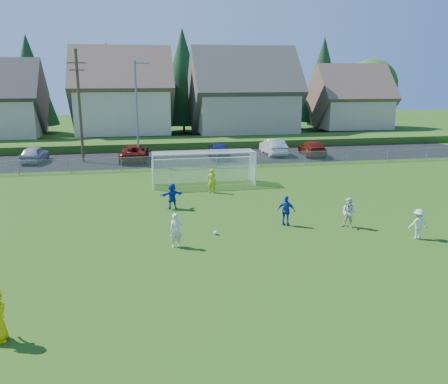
{
  "coord_description": "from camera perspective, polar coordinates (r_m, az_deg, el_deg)",
  "views": [
    {
      "loc": [
        -4.86,
        -17.46,
        7.89
      ],
      "look_at": [
        0.0,
        8.0,
        1.4
      ],
      "focal_mm": 38.0,
      "sensor_mm": 36.0,
      "label": 1
    }
  ],
  "objects": [
    {
      "name": "ground",
      "position": [
        19.76,
        4.41,
        -9.52
      ],
      "size": [
        160.0,
        160.0,
        0.0
      ],
      "primitive_type": "plane",
      "color": "#193D0C",
      "rests_on": "ground"
    },
    {
      "name": "asphalt_lot",
      "position": [
        45.9,
        -4.58,
        4.12
      ],
      "size": [
        60.0,
        60.0,
        0.0
      ],
      "primitive_type": "plane",
      "color": "black",
      "rests_on": "ground"
    },
    {
      "name": "grass_embankment",
      "position": [
        53.21,
        -5.48,
        5.9
      ],
      "size": [
        70.0,
        6.0,
        0.8
      ],
      "primitive_type": "cube",
      "color": "#1E420F",
      "rests_on": "ground"
    },
    {
      "name": "soccer_ball",
      "position": [
        23.93,
        -1.02,
        -4.91
      ],
      "size": [
        0.22,
        0.22,
        0.22
      ],
      "primitive_type": "sphere",
      "color": "white",
      "rests_on": "ground"
    },
    {
      "name": "player_white_a",
      "position": [
        22.19,
        -5.79,
        -4.62
      ],
      "size": [
        0.64,
        0.46,
        1.62
      ],
      "primitive_type": "imported",
      "rotation": [
        0.0,
        0.0,
        0.13
      ],
      "color": "silver",
      "rests_on": "ground"
    },
    {
      "name": "player_white_b",
      "position": [
        25.65,
        14.8,
        -2.45
      ],
      "size": [
        0.98,
        0.99,
        1.61
      ],
      "primitive_type": "imported",
      "rotation": [
        0.0,
        0.0,
        -0.81
      ],
      "color": "silver",
      "rests_on": "ground"
    },
    {
      "name": "player_white_c",
      "position": [
        25.13,
        22.33,
        -3.56
      ],
      "size": [
        0.99,
        0.62,
        1.48
      ],
      "primitive_type": "imported",
      "rotation": [
        0.0,
        0.0,
        3.07
      ],
      "color": "silver",
      "rests_on": "ground"
    },
    {
      "name": "player_blue_a",
      "position": [
        25.39,
        7.5,
        -2.25
      ],
      "size": [
        1.02,
        0.81,
        1.62
      ],
      "primitive_type": "imported",
      "rotation": [
        0.0,
        0.0,
        2.63
      ],
      "color": "#1237A8",
      "rests_on": "ground"
    },
    {
      "name": "player_blue_b",
      "position": [
        28.5,
        -6.27,
        -0.46
      ],
      "size": [
        1.53,
        0.78,
        1.57
      ],
      "primitive_type": "imported",
      "rotation": [
        0.0,
        0.0,
        3.37
      ],
      "color": "#1237A8",
      "rests_on": "ground"
    },
    {
      "name": "goalkeeper",
      "position": [
        32.15,
        -1.46,
        1.37
      ],
      "size": [
        0.7,
        0.57,
        1.66
      ],
      "primitive_type": "imported",
      "rotation": [
        0.0,
        0.0,
        2.81
      ],
      "color": "#B2CF18",
      "rests_on": "ground"
    },
    {
      "name": "car_a",
      "position": [
        46.69,
        -21.86,
        4.24
      ],
      "size": [
        2.22,
        4.51,
        1.48
      ],
      "primitive_type": "imported",
      "rotation": [
        0.0,
        0.0,
        3.03
      ],
      "color": "#A6A8AE",
      "rests_on": "ground"
    },
    {
      "name": "car_c",
      "position": [
        44.84,
        -10.73,
        4.65
      ],
      "size": [
        2.86,
        5.55,
        1.5
      ],
      "primitive_type": "imported",
      "rotation": [
        0.0,
        0.0,
        3.07
      ],
      "color": "#65130B",
      "rests_on": "ground"
    },
    {
      "name": "car_e",
      "position": [
        45.49,
        -0.66,
        5.07
      ],
      "size": [
        2.17,
        4.73,
        1.57
      ],
      "primitive_type": "imported",
      "rotation": [
        0.0,
        0.0,
        3.07
      ],
      "color": "#16204F",
      "rests_on": "ground"
    },
    {
      "name": "car_f",
      "position": [
        47.78,
        5.93,
        5.43
      ],
      "size": [
        1.67,
        4.74,
        1.56
      ],
      "primitive_type": "imported",
      "rotation": [
        0.0,
        0.0,
        3.15
      ],
      "color": "silver",
      "rests_on": "ground"
    },
    {
      "name": "car_g",
      "position": [
        47.83,
        10.59,
        5.21
      ],
      "size": [
        2.68,
        5.23,
        1.45
      ],
      "primitive_type": "imported",
      "rotation": [
        0.0,
        0.0,
        3.01
      ],
      "color": "#63170B",
      "rests_on": "ground"
    },
    {
      "name": "soccer_goal",
      "position": [
        34.43,
        -2.52,
        3.56
      ],
      "size": [
        7.42,
        1.9,
        2.5
      ],
      "color": "white",
      "rests_on": "ground"
    },
    {
      "name": "chainlink_fence",
      "position": [
        40.41,
        -3.73,
        3.68
      ],
      "size": [
        52.06,
        0.06,
        1.2
      ],
      "color": "gray",
      "rests_on": "ground"
    },
    {
      "name": "streetlight",
      "position": [
        43.56,
        -10.39,
        9.82
      ],
      "size": [
        1.38,
        0.18,
        9.0
      ],
      "color": "slate",
      "rests_on": "ground"
    },
    {
      "name": "utility_pole",
      "position": [
        44.78,
        -16.99,
        9.95
      ],
      "size": [
        1.6,
        0.26,
        10.0
      ],
      "color": "#473321",
      "rests_on": "ground"
    },
    {
      "name": "houses_row",
      "position": [
        60.31,
        -4.42,
        13.49
      ],
      "size": [
        53.9,
        11.45,
        13.27
      ],
      "color": "tan",
      "rests_on": "ground"
    },
    {
      "name": "tree_row",
      "position": [
        66.46,
        -5.86,
        13.14
      ],
      "size": [
        65.98,
        12.36,
        13.8
      ],
      "color": "#382616",
      "rests_on": "ground"
    }
  ]
}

